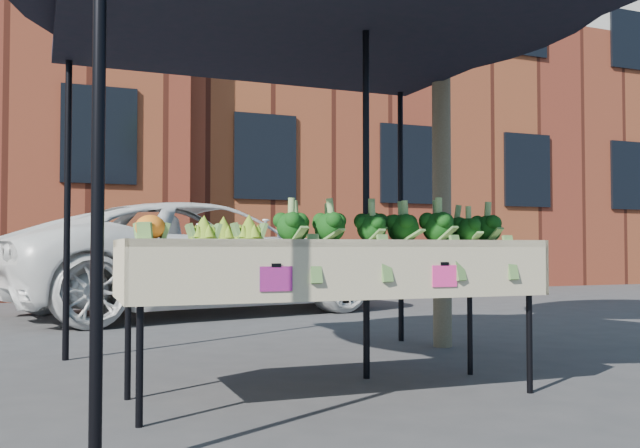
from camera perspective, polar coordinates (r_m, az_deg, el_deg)
The scene contains 9 objects.
ground at distance 4.19m, azimuth -1.91°, elevation -13.75°, with size 90.00×90.00×0.00m, color #323234.
table at distance 4.05m, azimuth 1.08°, elevation -7.70°, with size 2.42×0.88×0.90m.
canopy at distance 4.55m, azimuth -0.62°, elevation 4.53°, with size 3.16×3.16×2.74m, color black, non-canonical shape.
broccoli_heap at distance 4.21m, azimuth 5.44°, elevation 0.19°, with size 1.51×0.54×0.23m, color #0A330B.
romanesco_cluster at distance 3.86m, azimuth -8.25°, elevation 0.01°, with size 0.40×0.54×0.17m, color #7EA42B.
cauliflower_pair at distance 3.70m, azimuth -13.73°, elevation -0.01°, with size 0.17×0.17×0.16m, color orange.
vehicle at distance 9.45m, azimuth -9.44°, elevation 8.57°, with size 2.38×1.43×5.15m, color white.
street_tree at distance 6.31m, azimuth 9.89°, elevation 11.66°, with size 2.37×2.37×4.68m, color #1E4C14, non-canonical shape.
building_right at distance 18.70m, azimuth 5.05°, elevation 8.51°, with size 12.00×8.00×8.50m, color maroon.
Camera 1 is at (-1.42, -3.84, 0.86)m, focal length 39.05 mm.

